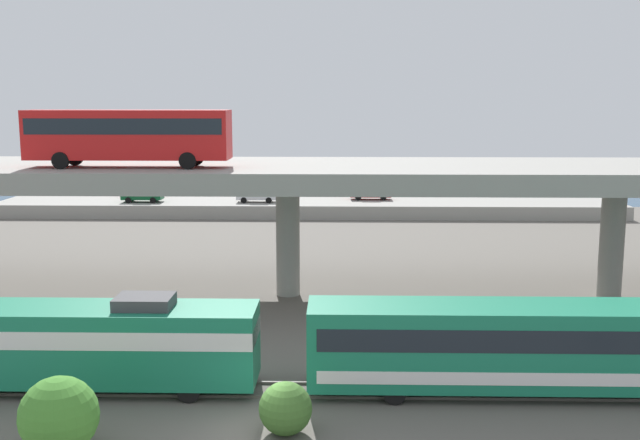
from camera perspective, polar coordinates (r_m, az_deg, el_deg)
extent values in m
plane|color=#605B54|center=(29.46, -5.09, -15.78)|extent=(260.00, 260.00, 0.00)
cube|color=#59544C|center=(32.38, -4.43, -13.27)|extent=(110.00, 0.12, 0.12)
cube|color=#59544C|center=(33.80, -4.17, -12.27)|extent=(110.00, 0.12, 0.12)
cube|color=#197A56|center=(33.94, -17.19, -8.96)|extent=(14.42, 3.00, 3.20)
cube|color=white|center=(33.77, -17.24, -8.03)|extent=(14.42, 3.04, 0.77)
cube|color=#3F3F42|center=(32.72, -13.24, -6.09)|extent=(2.40, 1.80, 0.50)
cylinder|color=black|center=(37.26, -23.10, -10.25)|extent=(0.96, 0.18, 0.96)
cylinder|color=black|center=(32.12, -9.99, -12.77)|extent=(0.96, 0.18, 0.96)
cylinder|color=black|center=(34.59, -9.10, -11.11)|extent=(0.96, 0.18, 0.96)
cube|color=#197A56|center=(33.47, 17.29, -9.08)|extent=(20.69, 3.00, 3.40)
cube|color=black|center=(33.28, 17.35, -8.08)|extent=(19.86, 3.04, 0.95)
cube|color=white|center=(33.77, 17.22, -10.62)|extent=(19.86, 3.04, 0.54)
cylinder|color=black|center=(31.63, 5.72, -13.07)|extent=(0.92, 0.18, 0.92)
cylinder|color=black|center=(34.13, 5.38, -11.35)|extent=(0.92, 0.18, 0.92)
cube|color=gray|center=(46.86, -2.50, 3.50)|extent=(96.00, 12.14, 1.24)
cylinder|color=gray|center=(47.46, -2.46, -1.54)|extent=(1.50, 1.50, 7.13)
cylinder|color=gray|center=(50.40, 21.36, -1.53)|extent=(1.50, 1.50, 7.13)
cube|color=red|center=(46.06, -14.39, 6.33)|extent=(12.00, 2.55, 2.90)
cube|color=black|center=(46.04, -14.41, 6.98)|extent=(11.52, 2.59, 0.93)
cube|color=black|center=(48.00, -21.30, 6.51)|extent=(0.08, 2.30, 1.74)
cylinder|color=black|center=(46.16, -19.18, 4.31)|extent=(1.00, 0.26, 1.00)
cylinder|color=black|center=(48.43, -18.18, 4.57)|extent=(1.00, 0.26, 1.00)
cylinder|color=black|center=(44.11, -10.06, 4.47)|extent=(1.00, 0.26, 1.00)
cylinder|color=black|center=(46.48, -9.48, 4.72)|extent=(1.00, 0.26, 1.00)
cube|color=gray|center=(82.42, -0.84, 1.08)|extent=(66.99, 10.50, 1.42)
cube|color=#0C4C26|center=(82.47, -13.37, 1.80)|extent=(4.28, 1.88, 0.70)
cube|color=#1E232B|center=(82.34, -13.24, 2.21)|extent=(1.88, 1.66, 0.48)
cylinder|color=black|center=(82.00, -14.42, 1.47)|extent=(0.64, 0.20, 0.64)
cylinder|color=black|center=(83.71, -14.09, 1.64)|extent=(0.64, 0.20, 0.64)
cylinder|color=black|center=(81.32, -12.62, 1.48)|extent=(0.64, 0.20, 0.64)
cylinder|color=black|center=(83.05, -12.32, 1.65)|extent=(0.64, 0.20, 0.64)
cube|color=silver|center=(80.46, -4.83, 1.84)|extent=(4.30, 1.78, 0.70)
cube|color=#1E232B|center=(80.37, -4.68, 2.26)|extent=(1.89, 1.57, 0.48)
cylinder|color=black|center=(79.83, -5.84, 1.51)|extent=(0.64, 0.20, 0.64)
cylinder|color=black|center=(81.50, -5.69, 1.67)|extent=(0.64, 0.20, 0.64)
cylinder|color=black|center=(79.54, -3.93, 1.51)|extent=(0.64, 0.20, 0.64)
cylinder|color=black|center=(81.21, -3.82, 1.67)|extent=(0.64, 0.20, 0.64)
cube|color=maroon|center=(87.62, -13.33, 2.23)|extent=(4.70, 1.76, 0.70)
cube|color=#1E232B|center=(87.61, -13.50, 2.61)|extent=(2.07, 1.54, 0.48)
cylinder|color=black|center=(88.11, -12.27, 2.08)|extent=(0.64, 0.20, 0.64)
cylinder|color=black|center=(86.50, -12.53, 1.94)|extent=(0.64, 0.20, 0.64)
cylinder|color=black|center=(88.84, -14.10, 2.07)|extent=(0.64, 0.20, 0.64)
cylinder|color=black|center=(87.24, -14.39, 1.93)|extent=(0.64, 0.20, 0.64)
cube|color=maroon|center=(82.51, 3.87, 2.04)|extent=(4.44, 1.87, 0.70)
cube|color=#1E232B|center=(82.43, 3.72, 2.44)|extent=(1.96, 1.65, 0.48)
cylinder|color=black|center=(83.51, 4.79, 1.87)|extent=(0.64, 0.20, 0.64)
cylinder|color=black|center=(81.75, 4.86, 1.71)|extent=(0.64, 0.20, 0.64)
cylinder|color=black|center=(83.39, 2.90, 1.88)|extent=(0.64, 0.20, 0.64)
cylinder|color=black|center=(81.63, 2.93, 1.72)|extent=(0.64, 0.20, 0.64)
cube|color=navy|center=(105.30, -0.36, 2.48)|extent=(140.00, 36.00, 0.01)
sphere|color=#43872F|center=(28.72, -19.28, -13.91)|extent=(2.81, 2.81, 2.81)
sphere|color=#3E6C2A|center=(28.80, -2.65, -14.16)|extent=(2.01, 2.01, 2.01)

